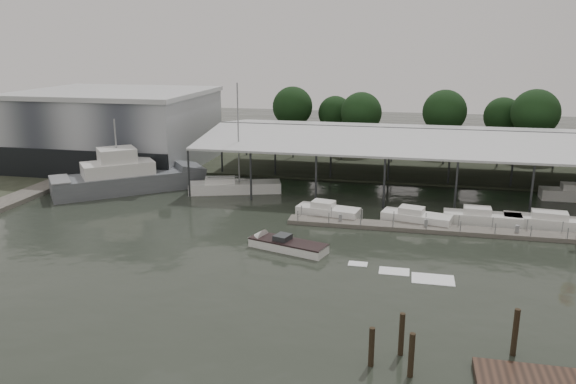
# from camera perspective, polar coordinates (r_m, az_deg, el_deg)

# --- Properties ---
(ground) EXTENTS (200.00, 200.00, 0.00)m
(ground) POSITION_cam_1_polar(r_m,az_deg,el_deg) (46.20, -3.66, -6.67)
(ground) COLOR #262C24
(ground) RESTS_ON ground
(land_strip_far) EXTENTS (140.00, 30.00, 0.30)m
(land_strip_far) POSITION_cam_1_polar(r_m,az_deg,el_deg) (85.78, 3.97, 3.66)
(land_strip_far) COLOR #3C4231
(land_strip_far) RESTS_ON ground
(land_strip_west) EXTENTS (20.00, 40.00, 0.30)m
(land_strip_west) POSITION_cam_1_polar(r_m,az_deg,el_deg) (89.75, -23.47, 2.95)
(land_strip_west) COLOR #3C4231
(land_strip_west) RESTS_ON ground
(storage_warehouse) EXTENTS (24.50, 20.50, 10.50)m
(storage_warehouse) POSITION_cam_1_polar(r_m,az_deg,el_deg) (82.44, -17.02, 6.23)
(storage_warehouse) COLOR #A8ADB3
(storage_warehouse) RESTS_ON ground
(covered_boat_shed) EXTENTS (58.24, 24.00, 6.96)m
(covered_boat_shed) POSITION_cam_1_polar(r_m,az_deg,el_deg) (70.28, 16.27, 5.53)
(covered_boat_shed) COLOR silver
(covered_boat_shed) RESTS_ON ground
(trawler_dock) EXTENTS (3.00, 18.00, 0.50)m
(trawler_dock) POSITION_cam_1_polar(r_m,az_deg,el_deg) (71.34, -24.25, 0.09)
(trawler_dock) COLOR slate
(trawler_dock) RESTS_ON ground
(floating_dock) EXTENTS (28.00, 2.00, 1.40)m
(floating_dock) POSITION_cam_1_polar(r_m,az_deg,el_deg) (54.04, 14.87, -3.65)
(floating_dock) COLOR slate
(floating_dock) RESTS_ON ground
(grey_trawler) EXTENTS (16.57, 14.59, 8.84)m
(grey_trawler) POSITION_cam_1_polar(r_m,az_deg,el_deg) (68.37, -15.89, 1.41)
(grey_trawler) COLOR slate
(grey_trawler) RESTS_ON ground
(white_sailboat) EXTENTS (10.89, 5.68, 12.81)m
(white_sailboat) POSITION_cam_1_polar(r_m,az_deg,el_deg) (65.60, -5.57, 0.51)
(white_sailboat) COLOR white
(white_sailboat) RESTS_ON ground
(speedboat_underway) EXTENTS (17.96, 7.12, 2.00)m
(speedboat_underway) POSITION_cam_1_polar(r_m,az_deg,el_deg) (47.90, -0.64, -5.32)
(speedboat_underway) COLOR white
(speedboat_underway) RESTS_ON ground
(moored_cruiser_0) EXTENTS (6.53, 3.33, 1.70)m
(moored_cruiser_0) POSITION_cam_1_polar(r_m,az_deg,el_deg) (56.30, 4.03, -1.96)
(moored_cruiser_0) COLOR white
(moored_cruiser_0) RESTS_ON ground
(moored_cruiser_1) EXTENTS (6.87, 3.65, 1.70)m
(moored_cruiser_1) POSITION_cam_1_polar(r_m,az_deg,el_deg) (55.56, 12.85, -2.55)
(moored_cruiser_1) COLOR white
(moored_cruiser_1) RESTS_ON ground
(moored_cruiser_2) EXTENTS (7.29, 2.47, 1.70)m
(moored_cruiser_2) POSITION_cam_1_polar(r_m,az_deg,el_deg) (57.29, 19.05, -2.48)
(moored_cruiser_2) COLOR white
(moored_cruiser_2) RESTS_ON ground
(moored_cruiser_3) EXTENTS (9.19, 3.24, 1.70)m
(moored_cruiser_3) POSITION_cam_1_polar(r_m,az_deg,el_deg) (58.41, 25.37, -2.80)
(moored_cruiser_3) COLOR white
(moored_cruiser_3) RESTS_ON ground
(mooring_pilings) EXTENTS (8.07, 9.33, 3.44)m
(mooring_pilings) POSITION_cam_1_polar(r_m,az_deg,el_deg) (30.88, 14.57, -17.02)
(mooring_pilings) COLOR #322619
(mooring_pilings) RESTS_ON ground
(horizon_tree_line) EXTENTS (69.93, 10.86, 10.37)m
(horizon_tree_line) POSITION_cam_1_polar(r_m,az_deg,el_deg) (90.62, 18.42, 7.44)
(horizon_tree_line) COLOR black
(horizon_tree_line) RESTS_ON ground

